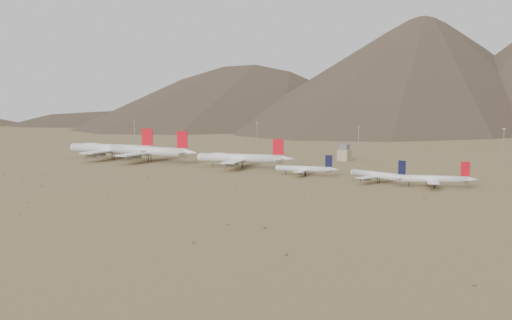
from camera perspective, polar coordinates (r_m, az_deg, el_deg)
The scene contains 14 objects.
ground at distance 379.79m, azimuth -3.72°, elevation -1.40°, with size 3000.00×3000.00×0.00m, color olive.
mountain_ridge at distance 1230.69m, azimuth 21.76°, elevation 10.16°, with size 4400.00×1000.00×300.00m.
widebody_west at distance 484.93m, azimuth -12.67°, elevation 0.99°, with size 78.03×61.08×23.42m.
widebody_centre at distance 461.98m, azimuth -9.54°, elevation 0.79°, with size 76.24×58.84×22.65m.
widebody_east at distance 416.27m, azimuth -1.33°, elevation 0.17°, with size 63.75×50.50×19.48m.
narrowbody_a at distance 378.58m, azimuth 4.44°, elevation -0.80°, with size 37.87×27.87×12.71m.
narrowbody_b at distance 351.72m, azimuth 10.91°, elevation -1.35°, with size 39.72×29.52×13.55m.
narrowbody_c at distance 342.39m, azimuth 15.63°, elevation -1.64°, with size 39.41×29.52×13.66m.
control_tower at distance 468.55m, azimuth 7.85°, elevation 0.58°, with size 8.00×8.00×12.00m.
mast_far_west at distance 573.47m, azimuth -10.75°, elevation 2.37°, with size 2.00×0.60×25.70m.
mast_west at distance 523.69m, azimuth 0.10°, elevation 2.15°, with size 2.00×0.60×25.70m.
mast_centre at distance 457.77m, azimuth 9.10°, elevation 1.55°, with size 2.00×0.60×25.70m.
mast_east at distance 452.83m, azimuth 21.14°, elevation 1.19°, with size 2.00×0.60×25.70m.
desert_scrub at distance 314.20m, azimuth -13.13°, elevation -2.99°, with size 420.71×163.21×0.96m.
Camera 1 is at (218.88, -306.72, 47.45)m, focal length 45.00 mm.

